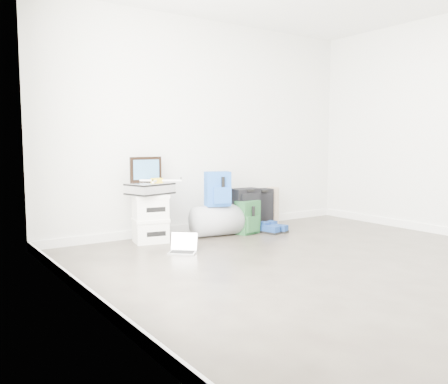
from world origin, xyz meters
TOP-DOWN VIEW (x-y plane):
  - ground at (0.00, 0.00)m, footprint 5.00×5.00m
  - room_envelope at (0.00, 0.02)m, footprint 4.52×5.02m
  - boxes_stack at (-0.98, 2.17)m, footprint 0.44×0.38m
  - briefcase at (-0.98, 2.17)m, footprint 0.55×0.46m
  - painting at (-0.98, 2.27)m, footprint 0.39×0.04m
  - drone at (-0.90, 2.15)m, footprint 0.48×0.48m
  - duffel_bag at (-0.13, 2.07)m, footprint 0.65×0.45m
  - blue_backpack at (-0.13, 2.04)m, footprint 0.34×0.29m
  - large_suitcase at (0.32, 2.08)m, footprint 0.36×0.24m
  - green_backpack at (0.26, 1.95)m, footprint 0.33×0.27m
  - carry_on at (0.67, 2.22)m, footprint 0.34×0.23m
  - shoes at (0.56, 1.83)m, footprint 0.33×0.32m
  - rolled_rug at (0.93, 2.27)m, footprint 0.17×0.17m
  - laptop at (-0.92, 1.52)m, footprint 0.34×0.33m

SIDE VIEW (x-z plane):
  - ground at x=0.00m, z-range 0.00..0.00m
  - laptop at x=-0.92m, z-range -0.05..0.15m
  - shoes at x=0.56m, z-range 0.00..0.10m
  - duffel_bag at x=-0.13m, z-range 0.00..0.37m
  - green_backpack at x=0.26m, z-range -0.01..0.41m
  - carry_on at x=0.67m, z-range 0.00..0.52m
  - rolled_rug at x=0.93m, z-range 0.00..0.53m
  - boxes_stack at x=-0.98m, z-range 0.00..0.56m
  - large_suitcase at x=0.32m, z-range 0.00..0.56m
  - blue_backpack at x=-0.13m, z-range 0.37..0.78m
  - briefcase at x=-0.98m, z-range 0.55..0.69m
  - drone at x=-0.90m, z-range 0.69..0.74m
  - painting at x=-0.98m, z-range 0.69..0.98m
  - room_envelope at x=0.00m, z-range 0.37..3.08m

